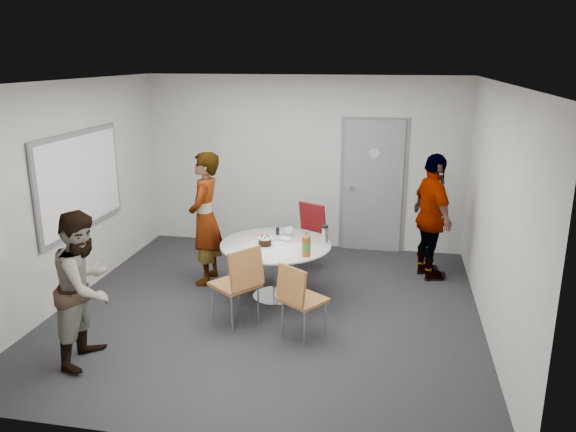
% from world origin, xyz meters
% --- Properties ---
extents(floor, '(5.00, 5.00, 0.00)m').
position_xyz_m(floor, '(0.00, 0.00, 0.00)').
color(floor, black).
rests_on(floor, ground).
extents(ceiling, '(5.00, 5.00, 0.00)m').
position_xyz_m(ceiling, '(0.00, 0.00, 2.70)').
color(ceiling, silver).
rests_on(ceiling, wall_back).
extents(wall_back, '(5.00, 0.00, 5.00)m').
position_xyz_m(wall_back, '(0.00, 2.50, 1.35)').
color(wall_back, beige).
rests_on(wall_back, floor).
extents(wall_left, '(0.00, 5.00, 5.00)m').
position_xyz_m(wall_left, '(-2.50, 0.00, 1.35)').
color(wall_left, beige).
rests_on(wall_left, floor).
extents(wall_right, '(0.00, 5.00, 5.00)m').
position_xyz_m(wall_right, '(2.50, 0.00, 1.35)').
color(wall_right, beige).
rests_on(wall_right, floor).
extents(wall_front, '(5.00, 0.00, 5.00)m').
position_xyz_m(wall_front, '(0.00, -2.50, 1.35)').
color(wall_front, beige).
rests_on(wall_front, floor).
extents(door, '(1.02, 0.17, 2.12)m').
position_xyz_m(door, '(1.10, 2.48, 1.03)').
color(door, slate).
rests_on(door, wall_back).
extents(whiteboard, '(0.04, 1.90, 1.25)m').
position_xyz_m(whiteboard, '(-2.46, 0.20, 1.45)').
color(whiteboard, slate).
rests_on(whiteboard, wall_left).
extents(table, '(1.38, 1.38, 1.03)m').
position_xyz_m(table, '(0.04, 0.37, 0.63)').
color(table, white).
rests_on(table, floor).
extents(chair_near_left, '(0.66, 0.65, 0.95)m').
position_xyz_m(chair_near_left, '(-0.21, -0.49, 0.59)').
color(chair_near_left, brown).
rests_on(chair_near_left, floor).
extents(chair_near_right, '(0.58, 0.59, 0.86)m').
position_xyz_m(chair_near_right, '(0.48, -0.66, 0.52)').
color(chair_near_right, brown).
rests_on(chair_near_right, floor).
extents(chair_far, '(0.61, 0.63, 0.94)m').
position_xyz_m(chair_far, '(0.24, 1.50, 0.58)').
color(chair_far, maroon).
rests_on(chair_far, floor).
extents(person_main, '(0.45, 0.66, 1.78)m').
position_xyz_m(person_main, '(-1.02, 0.72, 0.89)').
color(person_main, '#A5C6EA').
rests_on(person_main, floor).
extents(person_left, '(0.61, 0.77, 1.56)m').
position_xyz_m(person_left, '(-1.52, -1.44, 0.78)').
color(person_left, white).
rests_on(person_left, floor).
extents(person_right, '(0.77, 1.10, 1.74)m').
position_xyz_m(person_right, '(1.95, 1.45, 0.87)').
color(person_right, black).
rests_on(person_right, floor).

